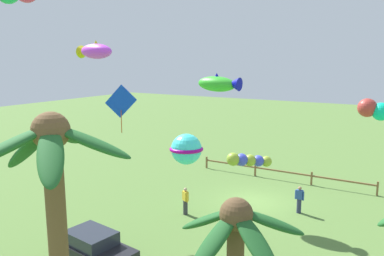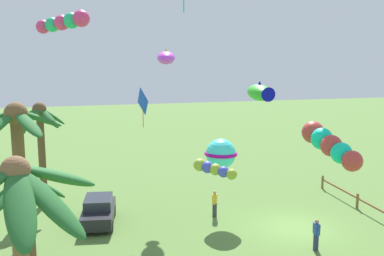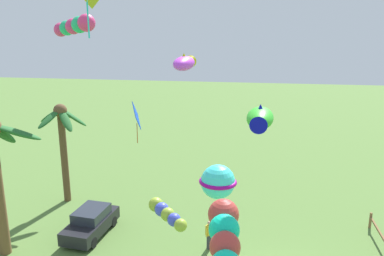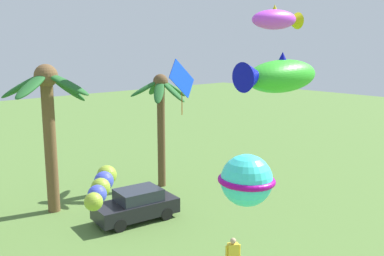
{
  "view_description": "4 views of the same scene",
  "coord_description": "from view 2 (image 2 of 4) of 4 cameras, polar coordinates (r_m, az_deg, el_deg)",
  "views": [
    {
      "loc": [
        -8.19,
        21.39,
        8.74
      ],
      "look_at": [
        1.59,
        4.88,
        5.31
      ],
      "focal_mm": 35.53,
      "sensor_mm": 36.0,
      "label": 1
    },
    {
      "loc": [
        -21.83,
        11.11,
        9.73
      ],
      "look_at": [
        0.38,
        5.75,
        5.78
      ],
      "focal_mm": 42.39,
      "sensor_mm": 36.0,
      "label": 2
    },
    {
      "loc": [
        -16.56,
        2.01,
        11.84
      ],
      "look_at": [
        1.47,
        4.57,
        6.9
      ],
      "focal_mm": 38.44,
      "sensor_mm": 36.0,
      "label": 3
    },
    {
      "loc": [
        -7.84,
        -5.78,
        8.24
      ],
      "look_at": [
        1.79,
        5.01,
        5.43
      ],
      "focal_mm": 40.81,
      "sensor_mm": 36.0,
      "label": 4
    }
  ],
  "objects": [
    {
      "name": "ground_plane",
      "position": [
        26.35,
        12.73,
        -12.12
      ],
      "size": [
        120.0,
        120.0,
        0.0
      ],
      "primitive_type": "plane",
      "color": "#567A38"
    },
    {
      "name": "palm_tree_0",
      "position": [
        23.25,
        -21.09,
        -1.77
      ],
      "size": [
        4.22,
        4.54,
        7.3
      ],
      "color": "brown",
      "rests_on": "ground"
    },
    {
      "name": "palm_tree_1",
      "position": [
        18.25,
        -19.98,
        -9.24
      ],
      "size": [
        3.33,
        3.08,
        5.45
      ],
      "color": "brown",
      "rests_on": "ground"
    },
    {
      "name": "palm_tree_2",
      "position": [
        29.59,
        -18.48,
        -0.41
      ],
      "size": [
        3.43,
        3.32,
        6.56
      ],
      "color": "brown",
      "rests_on": "ground"
    },
    {
      "name": "palm_tree_3",
      "position": [
        12.89,
        -20.86,
        -9.83
      ],
      "size": [
        4.52,
        4.54,
        7.05
      ],
      "color": "brown",
      "rests_on": "ground"
    },
    {
      "name": "rail_fence",
      "position": [
        28.58,
        22.47,
        -9.58
      ],
      "size": [
        12.82,
        0.12,
        0.95
      ],
      "color": "brown",
      "rests_on": "ground"
    },
    {
      "name": "parked_car_0",
      "position": [
        26.59,
        -11.67,
        -10.15
      ],
      "size": [
        4.08,
        2.18,
        1.51
      ],
      "color": "black",
      "rests_on": "ground"
    },
    {
      "name": "spectator_0",
      "position": [
        27.06,
        2.87,
        -9.45
      ],
      "size": [
        0.49,
        0.39,
        1.59
      ],
      "color": "#38383D",
      "rests_on": "ground"
    },
    {
      "name": "spectator_1",
      "position": [
        23.56,
        15.36,
        -12.8
      ],
      "size": [
        0.55,
        0.27,
        1.59
      ],
      "color": "#2D3351",
      "rests_on": "ground"
    },
    {
      "name": "kite_tube_0",
      "position": [
        28.27,
        -15.78,
        12.7
      ],
      "size": [
        2.44,
        3.15,
        1.32
      ],
      "color": "#E73676"
    },
    {
      "name": "kite_diamond_1",
      "position": [
        25.95,
        -6.21,
        3.26
      ],
      "size": [
        1.65,
        0.4,
        2.31
      ],
      "color": "blue"
    },
    {
      "name": "kite_ball_2",
      "position": [
        26.51,
        3.65,
        -3.26
      ],
      "size": [
        2.75,
        2.75,
        1.76
      ],
      "color": "#41EEEB"
    },
    {
      "name": "kite_tube_3",
      "position": [
        17.21,
        16.83,
        -1.93
      ],
      "size": [
        3.1,
        1.03,
        1.38
      ],
      "color": "#B93932"
    },
    {
      "name": "kite_fish_5",
      "position": [
        29.58,
        -3.29,
        8.82
      ],
      "size": [
        2.63,
        1.45,
        1.04
      ],
      "color": "#D543F2"
    },
    {
      "name": "kite_tube_7",
      "position": [
        21.78,
        2.71,
        -5.16
      ],
      "size": [
        1.74,
        1.81,
        0.8
      ],
      "color": "#98B732"
    },
    {
      "name": "kite_fish_8",
      "position": [
        25.59,
        8.6,
        4.45
      ],
      "size": [
        2.8,
        1.38,
        1.14
      ],
      "color": "green"
    }
  ]
}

